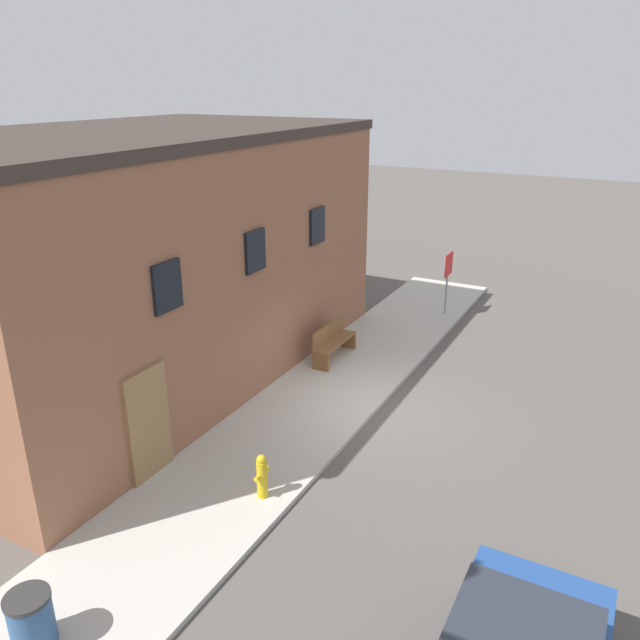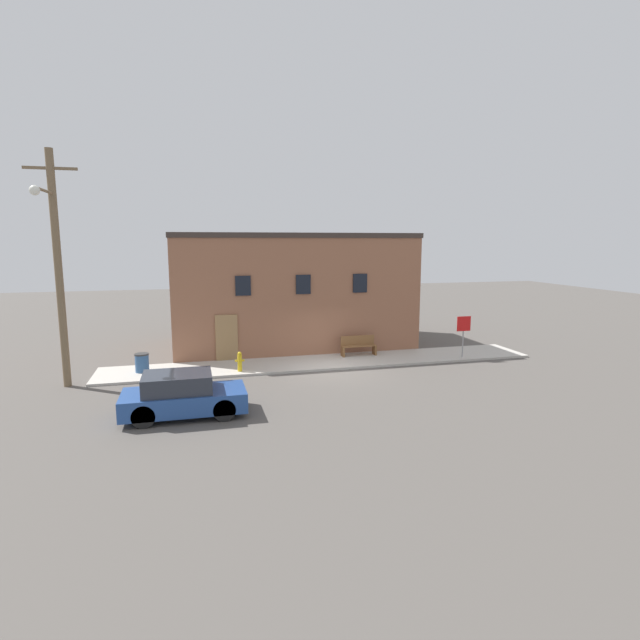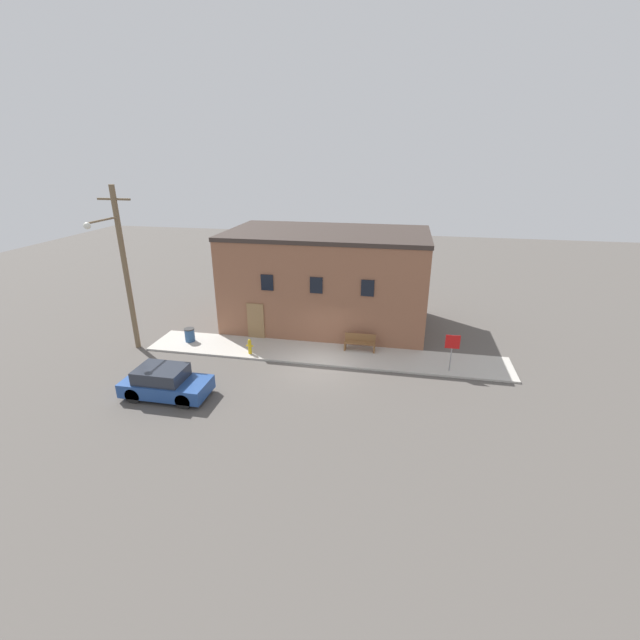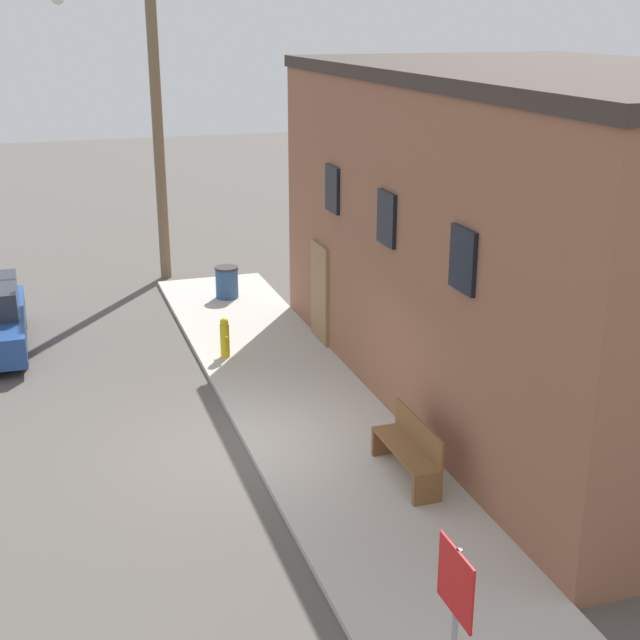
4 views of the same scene
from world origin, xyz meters
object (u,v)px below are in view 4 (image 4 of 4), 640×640
at_px(trash_bin, 227,282).
at_px(utility_pole, 151,100).
at_px(fire_hydrant, 225,337).
at_px(stop_sign, 455,603).
at_px(bench, 410,449).

relative_size(trash_bin, utility_pole, 0.09).
height_order(fire_hydrant, utility_pole, utility_pole).
xyz_separation_m(fire_hydrant, stop_sign, (10.39, -0.02, 0.94)).
height_order(fire_hydrant, trash_bin, fire_hydrant).
height_order(fire_hydrant, bench, bench).
bearing_deg(utility_pole, trash_bin, 25.21).
relative_size(fire_hydrant, bench, 0.50).
relative_size(stop_sign, trash_bin, 2.48).
xyz_separation_m(stop_sign, utility_pole, (-16.95, -0.30, 3.21)).
distance_m(stop_sign, utility_pole, 17.25).
bearing_deg(fire_hydrant, utility_pole, -177.21).
distance_m(fire_hydrant, stop_sign, 10.43).
bearing_deg(utility_pole, bench, 8.65).
xyz_separation_m(fire_hydrant, trash_bin, (-3.94, 0.91, -0.02)).
distance_m(fire_hydrant, utility_pole, 7.77).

